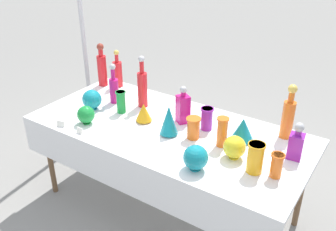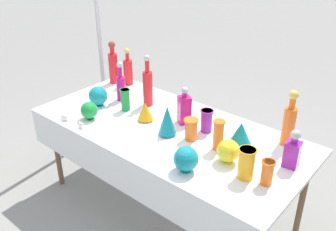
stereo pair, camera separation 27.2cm
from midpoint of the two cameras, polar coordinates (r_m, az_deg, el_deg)
ground_plane at (r=3.21m, az=2.49°, el=-13.77°), size 40.00×40.00×0.00m
display_table at (r=2.77m, az=2.36°, el=-3.16°), size 2.08×0.97×0.76m
tall_bottle_0 at (r=3.46m, az=-3.87°, el=6.81°), size 0.08×0.08×0.34m
tall_bottle_1 at (r=3.03m, az=-0.55°, el=4.50°), size 0.08×0.08×0.43m
tall_bottle_2 at (r=2.65m, az=20.81°, el=-0.98°), size 0.08×0.08×0.40m
tall_bottle_3 at (r=3.49m, az=-6.15°, el=7.61°), size 0.08×0.08×0.40m
tall_bottle_4 at (r=3.15m, az=-4.76°, el=4.58°), size 0.08×0.08×0.34m
square_decanter_0 at (r=2.78m, az=5.30°, el=1.07°), size 0.12×0.12×0.29m
square_decanter_1 at (r=2.46m, az=21.52°, el=-5.16°), size 0.10×0.10×0.26m
slender_vase_0 at (r=2.70m, az=8.78°, el=-0.76°), size 0.10×0.10×0.17m
slender_vase_1 at (r=2.59m, az=6.53°, el=-2.08°), size 0.10×0.10×0.16m
slender_vase_2 at (r=2.27m, az=18.31°, el=-8.22°), size 0.08×0.08×0.16m
slender_vase_3 at (r=2.50m, az=10.80°, el=-2.89°), size 0.08×0.08×0.21m
slender_vase_4 at (r=2.98m, az=-3.92°, el=2.46°), size 0.08×0.08×0.18m
slender_vase_5 at (r=2.28m, az=15.27°, el=-7.04°), size 0.11×0.11×0.20m
fluted_vase_0 at (r=2.59m, az=14.01°, el=-2.74°), size 0.16×0.16×0.17m
fluted_vase_1 at (r=2.83m, az=-0.73°, el=0.62°), size 0.12×0.12×0.15m
fluted_vase_2 at (r=2.62m, az=2.85°, el=-0.77°), size 0.13×0.13×0.22m
round_bowl_0 at (r=3.08m, az=-8.15°, el=2.91°), size 0.16×0.16×0.16m
round_bowl_1 at (r=2.28m, az=6.19°, el=-6.71°), size 0.16×0.16×0.16m
round_bowl_2 at (r=2.88m, az=-9.31°, el=0.71°), size 0.13×0.13×0.14m
round_bowl_3 at (r=2.40m, az=12.39°, el=-5.40°), size 0.15×0.15×0.15m
price_tag_left at (r=2.91m, az=-12.96°, el=-0.47°), size 0.06×0.03×0.05m
price_tag_center at (r=2.79m, az=-10.45°, el=-1.61°), size 0.05×0.02×0.04m
canopy_pole at (r=3.91m, az=-8.32°, el=10.49°), size 0.18×0.18×2.49m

